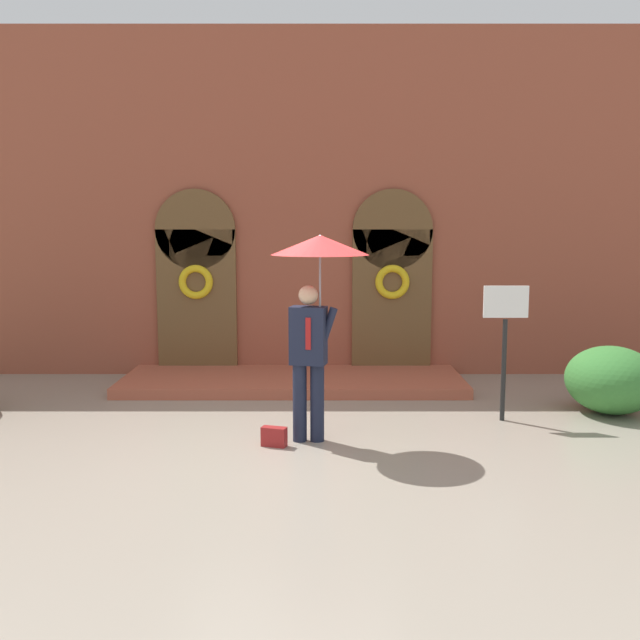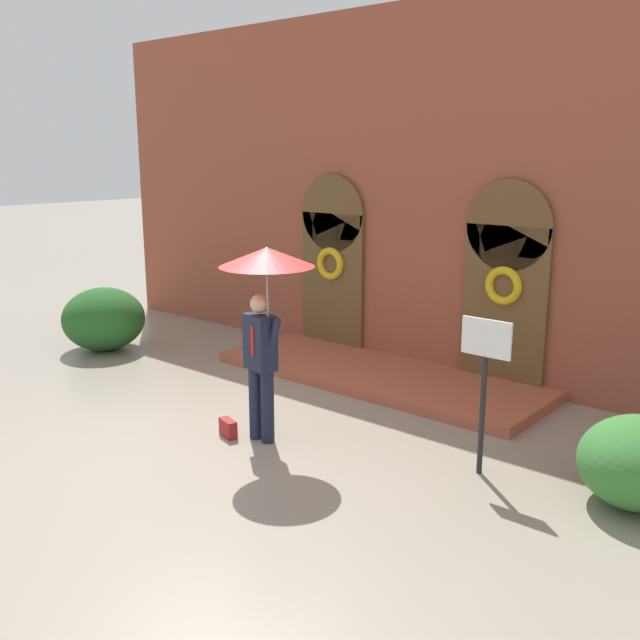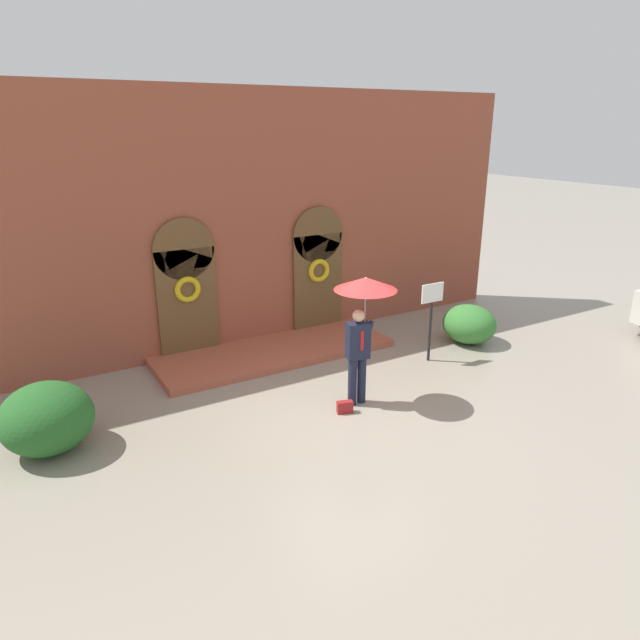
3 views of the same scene
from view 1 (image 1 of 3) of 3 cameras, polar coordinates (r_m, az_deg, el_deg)
The scene contains 6 objects.
ground_plane at distance 8.11m, azimuth -3.28°, elevation -10.13°, with size 80.00×80.00×0.00m, color gray.
building_facade at distance 11.88m, azimuth -2.32°, elevation 8.61°, with size 14.00×2.30×5.60m.
person_with_umbrella at distance 7.97m, azimuth -0.50°, elevation 3.60°, with size 1.10×1.10×2.36m.
handbag at distance 8.12m, azimuth -3.95°, elevation -9.30°, with size 0.28×0.12×0.22m, color maroon.
sign_post at distance 9.22m, azimuth 14.33°, elevation -0.78°, with size 0.56×0.06×1.72m.
shrub_right at distance 10.18m, azimuth 22.02°, elevation -4.43°, with size 1.17×1.29×0.89m, color #387A33.
Camera 1 is at (0.42, -7.71, 2.47)m, focal length 40.00 mm.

